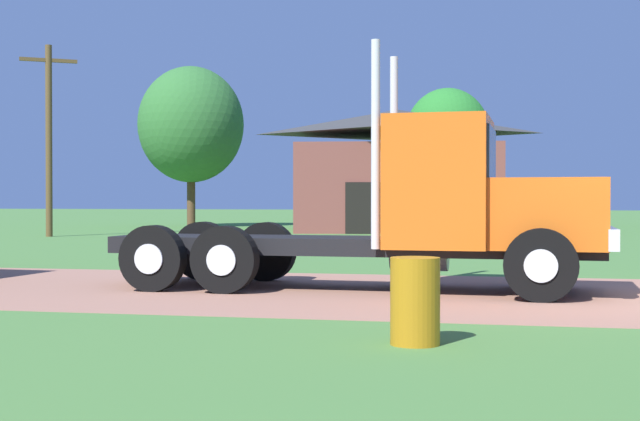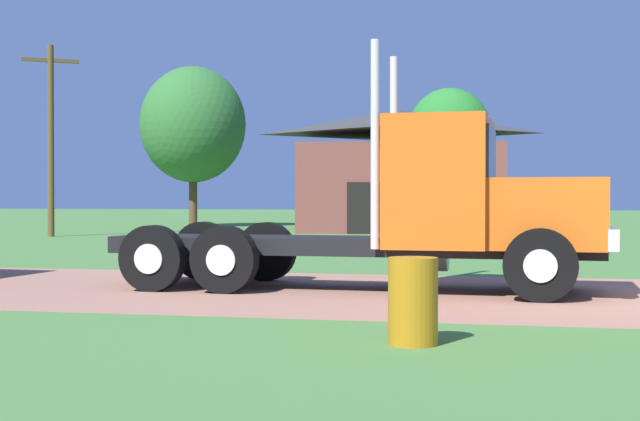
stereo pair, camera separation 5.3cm
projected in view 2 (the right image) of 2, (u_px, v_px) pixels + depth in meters
ground_plane at (633, 298)px, 13.72m from camera, size 200.00×200.00×0.00m
dirt_track at (633, 298)px, 13.72m from camera, size 120.00×6.72×0.01m
truck_foreground_white at (430, 212)px, 14.74m from camera, size 8.36×2.82×4.01m
steel_barrel at (413, 301)px, 9.39m from camera, size 0.52×0.52×0.91m
shed_building at (399, 173)px, 41.55m from camera, size 10.30×8.73×5.61m
utility_pole_near at (51, 135)px, 35.54m from camera, size 1.92×1.32×7.57m
tree_left at (193, 125)px, 47.71m from camera, size 5.60×5.60×8.51m
tree_mid at (449, 135)px, 49.42m from camera, size 4.66×4.66×7.57m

